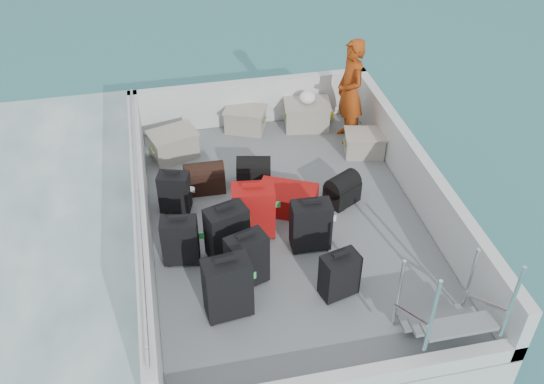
{
  "coord_description": "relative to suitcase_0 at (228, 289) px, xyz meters",
  "views": [
    {
      "loc": [
        -1.36,
        -5.55,
        5.57
      ],
      "look_at": [
        -0.15,
        0.14,
        1.0
      ],
      "focal_mm": 40.0,
      "sensor_mm": 36.0,
      "label": 1
    }
  ],
  "objects": [
    {
      "name": "ground",
      "position": [
        0.92,
        1.31,
        -0.99
      ],
      "size": [
        160.0,
        160.0,
        0.0
      ],
      "primitive_type": "plane",
      "color": "#1C5C63",
      "rests_on": "ground"
    },
    {
      "name": "ferry_hull",
      "position": [
        0.92,
        1.31,
        -0.69
      ],
      "size": [
        3.6,
        5.0,
        0.6
      ],
      "primitive_type": "cube",
      "color": "silver",
      "rests_on": "ground"
    },
    {
      "name": "deck",
      "position": [
        0.92,
        1.31,
        -0.38
      ],
      "size": [
        3.3,
        4.7,
        0.02
      ],
      "primitive_type": "cube",
      "color": "slate",
      "rests_on": "ferry_hull"
    },
    {
      "name": "deck_fittings",
      "position": [
        1.27,
        0.99,
        0.0
      ],
      "size": [
        3.6,
        5.0,
        0.9
      ],
      "color": "silver",
      "rests_on": "deck"
    },
    {
      "name": "suitcase_0",
      "position": [
        0.0,
        0.0,
        0.0
      ],
      "size": [
        0.51,
        0.33,
        0.74
      ],
      "primitive_type": "cube",
      "rotation": [
        0.0,
        0.0,
        0.12
      ],
      "color": "black",
      "rests_on": "deck"
    },
    {
      "name": "suitcase_1",
      "position": [
        -0.41,
        0.88,
        -0.06
      ],
      "size": [
        0.44,
        0.29,
        0.61
      ],
      "primitive_type": "cube",
      "rotation": [
        0.0,
        0.0,
        -0.14
      ],
      "color": "black",
      "rests_on": "deck"
    },
    {
      "name": "suitcase_2",
      "position": [
        -0.4,
        1.82,
        -0.09
      ],
      "size": [
        0.43,
        0.32,
        0.55
      ],
      "primitive_type": "cube",
      "rotation": [
        0.0,
        0.0,
        -0.29
      ],
      "color": "black",
      "rests_on": "deck"
    },
    {
      "name": "suitcase_3",
      "position": [
        0.27,
        0.4,
        -0.04
      ],
      "size": [
        0.49,
        0.38,
        0.66
      ],
      "primitive_type": "cube",
      "rotation": [
        0.0,
        0.0,
        0.33
      ],
      "color": "black",
      "rests_on": "deck"
    },
    {
      "name": "suitcase_4",
      "position": [
        0.12,
        0.87,
        -0.03
      ],
      "size": [
        0.52,
        0.4,
        0.68
      ],
      "primitive_type": "cube",
      "rotation": [
        0.0,
        0.0,
        0.29
      ],
      "color": "black",
      "rests_on": "deck"
    },
    {
      "name": "suitcase_5",
      "position": [
        0.49,
        1.18,
        -0.02
      ],
      "size": [
        0.54,
        0.36,
        0.69
      ],
      "primitive_type": "cube",
      "rotation": [
        0.0,
        0.0,
        -0.13
      ],
      "color": "#A0130C",
      "rests_on": "deck"
    },
    {
      "name": "suitcase_6",
      "position": [
        1.2,
        0.02,
        -0.09
      ],
      "size": [
        0.44,
        0.33,
        0.55
      ],
      "primitive_type": "cube",
      "rotation": [
        0.0,
        0.0,
        0.26
      ],
      "color": "black",
      "rests_on": "deck"
    },
    {
      "name": "suitcase_7",
      "position": [
        1.09,
        0.81,
        -0.05
      ],
      "size": [
        0.47,
        0.28,
        0.64
      ],
      "primitive_type": "cube",
      "rotation": [
        0.0,
        0.0,
        -0.05
      ],
      "color": "black",
      "rests_on": "deck"
    },
    {
      "name": "suitcase_8",
      "position": [
        0.99,
        1.56,
        -0.22
      ],
      "size": [
        0.87,
        0.75,
        0.29
      ],
      "primitive_type": "cube",
      "rotation": [
        0.0,
        0.0,
        1.13
      ],
      "color": "#A0130C",
      "rests_on": "deck"
    },
    {
      "name": "duffel_0",
      "position": [
        0.01,
        2.17,
        -0.21
      ],
      "size": [
        0.53,
        0.31,
        0.32
      ],
      "primitive_type": null,
      "rotation": [
        0.0,
        0.0,
        -0.02
      ],
      "color": "black",
      "rests_on": "deck"
    },
    {
      "name": "duffel_1",
      "position": [
        0.67,
        2.17,
        -0.21
      ],
      "size": [
        0.5,
        0.39,
        0.32
      ],
      "primitive_type": null,
      "rotation": [
        0.0,
        0.0,
        -0.21
      ],
      "color": "black",
      "rests_on": "deck"
    },
    {
      "name": "duffel_2",
      "position": [
        1.71,
        1.55,
        -0.21
      ],
      "size": [
        0.51,
        0.47,
        0.32
      ],
      "primitive_type": null,
      "rotation": [
        0.0,
        0.0,
        0.52
      ],
      "color": "black",
      "rests_on": "deck"
    },
    {
      "name": "crate_0",
      "position": [
        -0.32,
        3.03,
        -0.18
      ],
      "size": [
        0.71,
        0.58,
        0.37
      ],
      "primitive_type": "cube",
      "rotation": [
        0.0,
        0.0,
        0.3
      ],
      "color": "#A1998C",
      "rests_on": "deck"
    },
    {
      "name": "crate_1",
      "position": [
        0.79,
        3.51,
        -0.2
      ],
      "size": [
        0.67,
        0.57,
        0.34
      ],
      "primitive_type": "cube",
      "rotation": [
        0.0,
        0.0,
        -0.4
      ],
      "color": "#A1998C",
      "rests_on": "deck"
    },
    {
      "name": "crate_2",
      "position": [
        1.72,
        3.41,
        -0.17
      ],
      "size": [
        0.71,
        0.54,
        0.39
      ],
      "primitive_type": "cube",
      "rotation": [
        0.0,
        0.0,
        -0.15
      ],
      "color": "#A1998C",
      "rests_on": "deck"
    },
    {
      "name": "crate_3",
      "position": [
        2.34,
        2.52,
        -0.21
      ],
      "size": [
        0.6,
        0.48,
        0.32
      ],
      "primitive_type": "cube",
      "rotation": [
        0.0,
        0.0,
        -0.22
      ],
      "color": "#A1998C",
      "rests_on": "deck"
    },
    {
      "name": "yellow_bag",
      "position": [
        2.04,
        3.51,
        -0.26
      ],
      "size": [
        0.28,
        0.26,
        0.22
      ],
      "primitive_type": "ellipsoid",
      "color": "gold",
      "rests_on": "deck"
    },
    {
      "name": "white_bag",
      "position": [
        1.72,
        3.41,
        0.11
      ],
      "size": [
        0.24,
        0.24,
        0.18
      ],
      "primitive_type": "ellipsoid",
      "color": "white",
      "rests_on": "crate_2"
    },
    {
      "name": "passenger",
      "position": [
        2.22,
        2.97,
        0.41
      ],
      "size": [
        0.41,
        0.6,
        1.55
      ],
      "primitive_type": "imported",
      "rotation": [
        0.0,
        0.0,
        -1.5
      ],
      "color": "#D14E13",
      "rests_on": "deck"
    }
  ]
}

